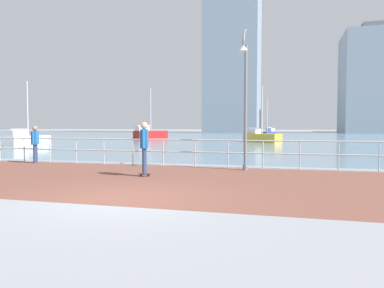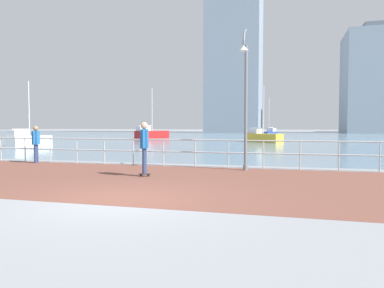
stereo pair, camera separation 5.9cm
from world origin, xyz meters
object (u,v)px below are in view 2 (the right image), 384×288
object	(u,v)px
sailboat_ivory	(151,134)
sailboat_white	(262,137)
bystander	(36,141)
sailboat_teal	(28,139)
lamppost	(245,93)
skateboarder	(144,144)
sailboat_gray	(269,134)

from	to	relation	value
sailboat_ivory	sailboat_white	bearing A→B (deg)	-25.57
bystander	sailboat_ivory	size ratio (longest dim) A/B	0.26
sailboat_teal	sailboat_white	size ratio (longest dim) A/B	0.96
lamppost	skateboarder	world-z (taller)	lamppost
sailboat_gray	sailboat_white	xyz separation A→B (m)	(0.08, -14.36, 0.01)
skateboarder	bystander	world-z (taller)	skateboarder
skateboarder	sailboat_gray	size ratio (longest dim) A/B	0.33
sailboat_teal	sailboat_gray	world-z (taller)	sailboat_gray
sailboat_gray	skateboarder	bearing A→B (deg)	-92.65
lamppost	bystander	world-z (taller)	lamppost
skateboarder	sailboat_ivory	world-z (taller)	sailboat_ivory
sailboat_ivory	sailboat_white	distance (m)	16.82
lamppost	sailboat_ivory	bearing A→B (deg)	117.34
bystander	sailboat_teal	xyz separation A→B (m)	(-10.53, 12.25, -0.48)
bystander	sailboat_gray	size ratio (longest dim) A/B	0.30
sailboat_teal	sailboat_gray	distance (m)	32.15
sailboat_gray	sailboat_ivory	size ratio (longest dim) A/B	0.85
sailboat_gray	sailboat_white	size ratio (longest dim) A/B	0.98
skateboarder	sailboat_white	size ratio (longest dim) A/B	0.32
skateboarder	sailboat_ivory	size ratio (longest dim) A/B	0.28
lamppost	sailboat_teal	distance (m)	23.96
bystander	sailboat_ivory	bearing A→B (deg)	102.04
sailboat_white	skateboarder	bearing A→B (deg)	-94.24
lamppost	sailboat_gray	world-z (taller)	sailboat_gray
sailboat_gray	lamppost	bearing A→B (deg)	-88.23
skateboarder	bystander	xyz separation A→B (m)	(-6.56, 2.84, -0.10)
sailboat_gray	sailboat_ivory	world-z (taller)	sailboat_ivory
skateboarder	sailboat_ivory	xyz separation A→B (m)	(-13.20, 33.94, -0.48)
lamppost	skateboarder	size ratio (longest dim) A/B	2.91
lamppost	sailboat_gray	xyz separation A→B (m)	(-1.19, 38.61, -2.42)
sailboat_ivory	sailboat_white	xyz separation A→B (m)	(15.18, -7.26, -0.09)
lamppost	sailboat_white	size ratio (longest dim) A/B	0.92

